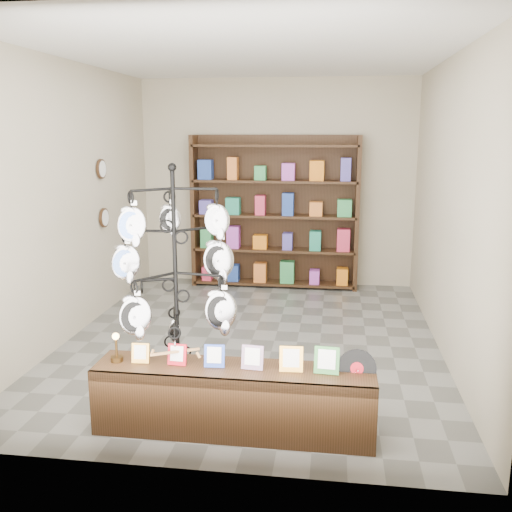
{
  "coord_description": "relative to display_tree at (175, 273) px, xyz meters",
  "views": [
    {
      "loc": [
        0.86,
        -5.88,
        2.25
      ],
      "look_at": [
        0.19,
        -1.0,
        1.17
      ],
      "focal_mm": 40.0,
      "sensor_mm": 36.0,
      "label": 1
    }
  ],
  "objects": [
    {
      "name": "room_envelope",
      "position": [
        0.35,
        1.7,
        0.68
      ],
      "size": [
        5.0,
        5.0,
        5.0
      ],
      "color": "#BDB098",
      "rests_on": "ground"
    },
    {
      "name": "ground",
      "position": [
        0.35,
        1.7,
        -1.17
      ],
      "size": [
        5.0,
        5.0,
        0.0
      ],
      "primitive_type": "plane",
      "color": "slate",
      "rests_on": "ground"
    },
    {
      "name": "front_shelf",
      "position": [
        0.5,
        -0.26,
        -0.9
      ],
      "size": [
        2.11,
        0.44,
        0.75
      ],
      "rotation": [
        0.0,
        0.0,
        -0.0
      ],
      "color": "black",
      "rests_on": "ground"
    },
    {
      "name": "back_shelving",
      "position": [
        0.35,
        3.99,
        -0.14
      ],
      "size": [
        2.42,
        0.36,
        2.2
      ],
      "color": "black",
      "rests_on": "ground"
    },
    {
      "name": "display_tree",
      "position": [
        0.0,
        0.0,
        0.0
      ],
      "size": [
        1.1,
        1.1,
        2.02
      ],
      "rotation": [
        0.0,
        0.0,
        0.39
      ],
      "color": "black",
      "rests_on": "ground"
    },
    {
      "name": "wall_clocks",
      "position": [
        -1.62,
        2.5,
        0.33
      ],
      "size": [
        0.03,
        0.24,
        0.84
      ],
      "color": "black",
      "rests_on": "ground"
    }
  ]
}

